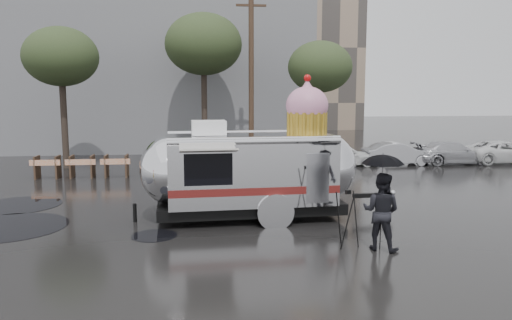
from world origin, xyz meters
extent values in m
plane|color=black|center=(0.00, 0.00, 0.00)|extent=(120.00, 120.00, 0.00)
cylinder|color=black|center=(-6.49, 4.62, 0.01)|extent=(2.79, 2.79, 0.01)
cylinder|color=black|center=(-1.60, 0.39, 0.01)|extent=(1.23, 1.23, 0.01)
cylinder|color=black|center=(-5.83, 1.77, 0.01)|extent=(3.28, 3.28, 0.01)
cube|color=slate|center=(-4.00, 24.00, 6.50)|extent=(22.00, 12.00, 13.00)
cylinder|color=#473323|center=(2.50, 14.00, 4.50)|extent=(0.28, 0.28, 9.00)
cube|color=#473323|center=(2.50, 14.00, 8.30)|extent=(1.60, 0.12, 0.12)
cylinder|color=#382D26|center=(-7.00, 13.00, 2.93)|extent=(0.32, 0.32, 5.85)
ellipsoid|color=#29371E|center=(-7.00, 13.00, 5.52)|extent=(3.64, 3.64, 2.86)
cylinder|color=#382D26|center=(0.00, 15.00, 3.38)|extent=(0.32, 0.32, 6.75)
ellipsoid|color=#29371E|center=(0.00, 15.00, 6.38)|extent=(4.20, 4.20, 3.30)
cylinder|color=#382D26|center=(6.00, 13.00, 2.70)|extent=(0.32, 0.32, 5.40)
ellipsoid|color=#29371E|center=(6.00, 13.00, 5.10)|extent=(3.36, 3.36, 2.64)
cube|color=#473323|center=(-7.50, 10.00, 0.50)|extent=(0.08, 0.80, 1.00)
cube|color=#473323|center=(-6.60, 10.00, 0.50)|extent=(0.08, 0.80, 1.00)
cube|color=#E5590C|center=(-7.05, 9.62, 0.75)|extent=(1.30, 0.04, 0.25)
cube|color=#473323|center=(-6.00, 10.00, 0.50)|extent=(0.08, 0.80, 1.00)
cube|color=#473323|center=(-5.10, 10.00, 0.50)|extent=(0.08, 0.80, 1.00)
cube|color=#E5590C|center=(-5.55, 9.62, 0.75)|extent=(1.30, 0.04, 0.25)
cube|color=#473323|center=(-4.50, 10.00, 0.50)|extent=(0.08, 0.80, 1.00)
cube|color=#473323|center=(-3.60, 10.00, 0.50)|extent=(0.08, 0.80, 1.00)
cube|color=#E5590C|center=(-4.05, 9.62, 0.75)|extent=(1.30, 0.04, 0.25)
imported|color=silver|center=(7.00, 12.00, 0.70)|extent=(4.00, 1.80, 1.40)
imported|color=#B2B2B7|center=(10.00, 12.00, 0.70)|extent=(4.00, 1.80, 1.40)
imported|color=#B2B2B7|center=(13.00, 12.00, 0.72)|extent=(4.20, 1.80, 1.44)
imported|color=silver|center=(16.00, 12.00, 0.75)|extent=(4.40, 1.90, 1.50)
cube|color=silver|center=(1.16, 2.08, 1.56)|extent=(5.00, 2.77, 2.00)
ellipsoid|color=silver|center=(3.60, 2.19, 1.56)|extent=(1.78, 2.63, 2.00)
ellipsoid|color=silver|center=(-1.28, 1.96, 1.56)|extent=(1.78, 2.63, 2.00)
cube|color=black|center=(1.16, 2.08, 0.39)|extent=(5.65, 2.47, 0.33)
cylinder|color=black|center=(1.76, 0.96, 0.39)|extent=(0.79, 0.28, 0.78)
cylinder|color=black|center=(1.66, 3.24, 0.39)|extent=(0.79, 0.28, 0.78)
cylinder|color=silver|center=(1.77, 0.80, 0.44)|extent=(1.07, 0.16, 1.07)
cube|color=black|center=(5.15, 2.26, 0.56)|extent=(1.34, 0.19, 0.13)
sphere|color=silver|center=(5.82, 2.29, 0.61)|extent=(0.19, 0.19, 0.18)
cylinder|color=black|center=(-2.28, 1.92, 0.28)|extent=(0.12, 0.12, 0.56)
cube|color=maroon|center=(1.21, 0.80, 1.06)|extent=(4.89, 0.25, 0.22)
cube|color=maroon|center=(1.10, 3.35, 1.06)|extent=(4.89, 0.25, 0.22)
cube|color=black|center=(-0.12, 0.73, 1.72)|extent=(1.33, 0.09, 0.89)
cube|color=beige|center=(-0.10, 0.46, 2.28)|extent=(1.58, 0.62, 0.16)
cube|color=silver|center=(2.99, 0.87, 1.39)|extent=(0.67, 0.06, 1.44)
cube|color=white|center=(-0.06, 2.02, 2.78)|extent=(1.03, 0.77, 0.42)
cylinder|color=gold|center=(2.93, 2.16, 2.89)|extent=(1.21, 1.21, 0.67)
ellipsoid|color=pink|center=(2.93, 2.16, 3.42)|extent=(1.35, 1.35, 1.16)
cone|color=pink|center=(2.93, 2.16, 4.00)|extent=(0.58, 0.58, 0.44)
sphere|color=red|center=(2.93, 2.16, 4.24)|extent=(0.23, 0.23, 0.22)
imported|color=black|center=(4.02, -1.42, 0.95)|extent=(1.04, 0.95, 1.91)
imported|color=black|center=(4.02, -1.42, 1.97)|extent=(1.24, 1.24, 0.84)
cylinder|color=black|center=(4.02, -1.42, 0.83)|extent=(0.02, 0.02, 1.65)
cylinder|color=black|center=(3.51, -1.06, 0.69)|extent=(0.10, 0.32, 1.39)
cylinder|color=black|center=(3.10, -0.94, 0.69)|extent=(0.24, 0.23, 1.39)
cylinder|color=black|center=(3.20, -1.35, 0.69)|extent=(0.31, 0.11, 1.39)
cube|color=black|center=(3.27, -1.12, 1.40)|extent=(0.14, 0.12, 0.10)
camera|label=1|loc=(-0.39, -12.83, 3.87)|focal=35.00mm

